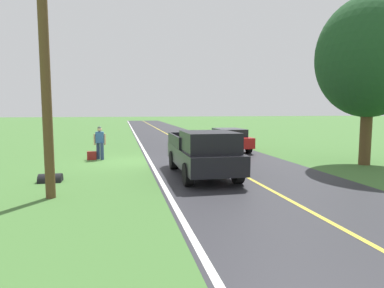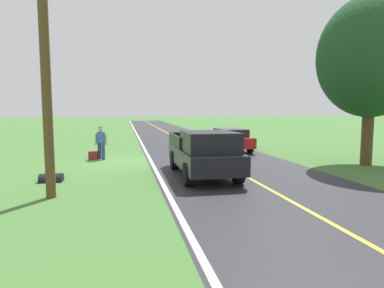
{
  "view_description": "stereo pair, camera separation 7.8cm",
  "coord_description": "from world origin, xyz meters",
  "px_view_note": "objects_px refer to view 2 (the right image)",
  "views": [
    {
      "loc": [
        0.25,
        16.88,
        2.64
      ],
      "look_at": [
        -1.86,
        6.95,
        1.57
      ],
      "focal_mm": 31.09,
      "sensor_mm": 36.0,
      "label": 1
    },
    {
      "loc": [
        0.18,
        16.89,
        2.64
      ],
      "look_at": [
        -1.86,
        6.95,
        1.57
      ],
      "focal_mm": 31.09,
      "sensor_mm": 36.0,
      "label": 2
    }
  ],
  "objects_px": {
    "hitchhiker_walking": "(101,141)",
    "sedan_near_oncoming": "(230,139)",
    "suitcase_carried": "(93,156)",
    "utility_pole_roadside": "(45,56)",
    "pickup_truck_passing": "(204,152)",
    "tree_far_side_near": "(372,57)"
  },
  "relations": [
    {
      "from": "hitchhiker_walking",
      "to": "sedan_near_oncoming",
      "type": "bearing_deg",
      "value": -164.37
    },
    {
      "from": "suitcase_carried",
      "to": "utility_pole_roadside",
      "type": "xyz_separation_m",
      "value": [
        0.56,
        7.5,
        3.93
      ]
    },
    {
      "from": "hitchhiker_walking",
      "to": "pickup_truck_passing",
      "type": "relative_size",
      "value": 0.32
    },
    {
      "from": "suitcase_carried",
      "to": "sedan_near_oncoming",
      "type": "bearing_deg",
      "value": 107.55
    },
    {
      "from": "tree_far_side_near",
      "to": "utility_pole_roadside",
      "type": "height_order",
      "value": "utility_pole_roadside"
    },
    {
      "from": "hitchhiker_walking",
      "to": "tree_far_side_near",
      "type": "bearing_deg",
      "value": 160.77
    },
    {
      "from": "tree_far_side_near",
      "to": "utility_pole_roadside",
      "type": "relative_size",
      "value": 0.94
    },
    {
      "from": "hitchhiker_walking",
      "to": "suitcase_carried",
      "type": "bearing_deg",
      "value": 8.58
    },
    {
      "from": "sedan_near_oncoming",
      "to": "utility_pole_roadside",
      "type": "relative_size",
      "value": 0.53
    },
    {
      "from": "suitcase_carried",
      "to": "pickup_truck_passing",
      "type": "bearing_deg",
      "value": 43.06
    },
    {
      "from": "hitchhiker_walking",
      "to": "utility_pole_roadside",
      "type": "height_order",
      "value": "utility_pole_roadside"
    },
    {
      "from": "hitchhiker_walking",
      "to": "utility_pole_roadside",
      "type": "bearing_deg",
      "value": 82.57
    },
    {
      "from": "sedan_near_oncoming",
      "to": "utility_pole_roadside",
      "type": "height_order",
      "value": "utility_pole_roadside"
    },
    {
      "from": "pickup_truck_passing",
      "to": "utility_pole_roadside",
      "type": "relative_size",
      "value": 0.65
    },
    {
      "from": "pickup_truck_passing",
      "to": "utility_pole_roadside",
      "type": "xyz_separation_m",
      "value": [
        5.22,
        2.1,
        3.18
      ]
    },
    {
      "from": "pickup_truck_passing",
      "to": "utility_pole_roadside",
      "type": "bearing_deg",
      "value": 21.91
    },
    {
      "from": "suitcase_carried",
      "to": "tree_far_side_near",
      "type": "bearing_deg",
      "value": 73.89
    },
    {
      "from": "pickup_truck_passing",
      "to": "hitchhiker_walking",
      "type": "bearing_deg",
      "value": -52.22
    },
    {
      "from": "pickup_truck_passing",
      "to": "sedan_near_oncoming",
      "type": "xyz_separation_m",
      "value": [
        -3.53,
        -7.64,
        -0.21
      ]
    },
    {
      "from": "utility_pole_roadside",
      "to": "suitcase_carried",
      "type": "bearing_deg",
      "value": -94.3
    },
    {
      "from": "suitcase_carried",
      "to": "sedan_near_oncoming",
      "type": "height_order",
      "value": "sedan_near_oncoming"
    },
    {
      "from": "sedan_near_oncoming",
      "to": "utility_pole_roadside",
      "type": "bearing_deg",
      "value": 48.04
    }
  ]
}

